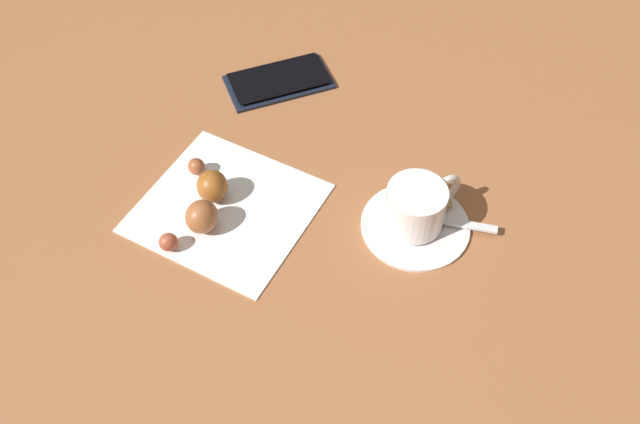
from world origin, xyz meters
The scene contains 8 objects.
ground_plane centered at (0.00, 0.00, 0.00)m, with size 1.80×1.80×0.00m, color #975C36.
saucer centered at (0.10, -0.01, 0.00)m, with size 0.12×0.12×0.01m, color white.
espresso_cup centered at (0.10, 0.00, 0.03)m, with size 0.08×0.08×0.05m.
teaspoon centered at (0.11, 0.00, 0.01)m, with size 0.12×0.02×0.01m.
sugar_packet centered at (0.11, 0.02, 0.01)m, with size 0.07×0.02×0.01m, color tan.
napkin centered at (-0.11, -0.02, 0.00)m, with size 0.19×0.18×0.00m, color white.
croissant centered at (-0.13, -0.03, 0.02)m, with size 0.07×0.14×0.04m.
cell_phone centered at (-0.10, 0.20, 0.00)m, with size 0.15×0.13×0.01m.
Camera 1 is at (0.09, -0.47, 0.60)m, focal length 37.64 mm.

